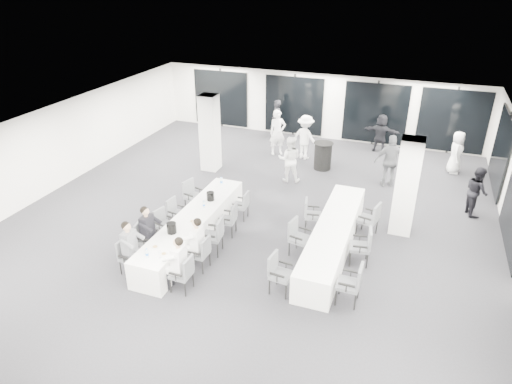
{
  "coord_description": "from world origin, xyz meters",
  "views": [
    {
      "loc": [
        4.23,
        -10.99,
        6.84
      ],
      "look_at": [
        0.24,
        -0.2,
        1.12
      ],
      "focal_mm": 32.0,
      "sensor_mm": 36.0,
      "label": 1
    }
  ],
  "objects_px": {
    "chair_side_right_mid": "(363,244)",
    "chair_side_right_far": "(371,218)",
    "banquet_table_main": "(193,228)",
    "chair_main_left_near": "(128,254)",
    "standing_guest_g": "(276,117)",
    "ice_bucket_far": "(210,196)",
    "chair_side_left_near": "(278,271)",
    "standing_guest_b": "(290,156)",
    "standing_guest_e": "(457,150)",
    "banquet_table_side": "(333,238)",
    "chair_main_right_mid": "(215,234)",
    "chair_main_left_far": "(192,194)",
    "chair_side_right_near": "(353,282)",
    "chair_main_left_fourth": "(175,211)",
    "chair_main_right_near": "(184,272)",
    "standing_guest_f": "(381,131)",
    "ice_bucket_near": "(172,228)",
    "standing_guest_a": "(278,130)",
    "chair_main_right_second": "(202,251)",
    "standing_guest_h": "(477,188)",
    "cocktail_table": "(323,156)",
    "chair_side_left_far": "(310,213)",
    "standing_guest_c": "(305,134)",
    "standing_guest_d": "(391,158)",
    "chair_main_right_fourth": "(230,218)",
    "chair_main_right_far": "(242,204)",
    "chair_main_left_mid": "(163,222)",
    "chair_side_left_mid": "(298,235)",
    "chair_main_left_second": "(145,237)"
  },
  "relations": [
    {
      "from": "chair_side_left_mid",
      "to": "chair_main_left_second",
      "type": "bearing_deg",
      "value": -57.45
    },
    {
      "from": "chair_main_right_second",
      "to": "chair_side_right_mid",
      "type": "bearing_deg",
      "value": -64.65
    },
    {
      "from": "chair_side_left_near",
      "to": "standing_guest_b",
      "type": "distance_m",
      "value": 6.16
    },
    {
      "from": "standing_guest_a",
      "to": "standing_guest_c",
      "type": "height_order",
      "value": "standing_guest_a"
    },
    {
      "from": "chair_main_left_fourth",
      "to": "chair_main_right_near",
      "type": "xyz_separation_m",
      "value": [
        1.66,
        -2.54,
        0.03
      ]
    },
    {
      "from": "chair_main_left_near",
      "to": "standing_guest_f",
      "type": "xyz_separation_m",
      "value": [
        4.83,
        10.55,
        0.38
      ]
    },
    {
      "from": "chair_main_left_far",
      "to": "cocktail_table",
      "type": "bearing_deg",
      "value": 160.7
    },
    {
      "from": "chair_side_right_mid",
      "to": "standing_guest_h",
      "type": "relative_size",
      "value": 0.57
    },
    {
      "from": "standing_guest_b",
      "to": "ice_bucket_far",
      "type": "height_order",
      "value": "standing_guest_b"
    },
    {
      "from": "cocktail_table",
      "to": "chair_side_left_far",
      "type": "distance_m",
      "value": 4.49
    },
    {
      "from": "banquet_table_main",
      "to": "chair_main_right_near",
      "type": "height_order",
      "value": "chair_main_right_near"
    },
    {
      "from": "chair_main_left_fourth",
      "to": "standing_guest_d",
      "type": "xyz_separation_m",
      "value": [
        5.51,
        4.96,
        0.54
      ]
    },
    {
      "from": "chair_main_left_far",
      "to": "chair_side_right_near",
      "type": "relative_size",
      "value": 0.96
    },
    {
      "from": "chair_main_right_near",
      "to": "chair_main_left_fourth",
      "type": "bearing_deg",
      "value": 33.73
    },
    {
      "from": "chair_main_left_far",
      "to": "chair_main_right_far",
      "type": "distance_m",
      "value": 1.66
    },
    {
      "from": "chair_main_left_fourth",
      "to": "ice_bucket_near",
      "type": "relative_size",
      "value": 3.14
    },
    {
      "from": "chair_main_right_near",
      "to": "standing_guest_f",
      "type": "height_order",
      "value": "standing_guest_f"
    },
    {
      "from": "chair_main_left_fourth",
      "to": "standing_guest_b",
      "type": "height_order",
      "value": "standing_guest_b"
    },
    {
      "from": "chair_main_right_near",
      "to": "chair_main_right_second",
      "type": "distance_m",
      "value": 0.91
    },
    {
      "from": "banquet_table_main",
      "to": "chair_main_left_near",
      "type": "height_order",
      "value": "chair_main_left_near"
    },
    {
      "from": "standing_guest_c",
      "to": "ice_bucket_near",
      "type": "distance_m",
      "value": 7.97
    },
    {
      "from": "chair_main_left_far",
      "to": "standing_guest_f",
      "type": "distance_m",
      "value": 8.62
    },
    {
      "from": "banquet_table_main",
      "to": "chair_main_right_mid",
      "type": "height_order",
      "value": "chair_main_right_mid"
    },
    {
      "from": "chair_main_right_mid",
      "to": "standing_guest_a",
      "type": "xyz_separation_m",
      "value": [
        -0.66,
        7.35,
        0.44
      ]
    },
    {
      "from": "standing_guest_a",
      "to": "chair_main_left_near",
      "type": "bearing_deg",
      "value": -132.36
    },
    {
      "from": "standing_guest_d",
      "to": "chair_main_left_mid",
      "type": "bearing_deg",
      "value": 30.11
    },
    {
      "from": "chair_side_left_far",
      "to": "standing_guest_g",
      "type": "bearing_deg",
      "value": -166.12
    },
    {
      "from": "standing_guest_e",
      "to": "standing_guest_b",
      "type": "bearing_deg",
      "value": 120.63
    },
    {
      "from": "standing_guest_c",
      "to": "standing_guest_d",
      "type": "xyz_separation_m",
      "value": [
        3.35,
        -1.45,
        0.05
      ]
    },
    {
      "from": "standing_guest_g",
      "to": "ice_bucket_far",
      "type": "relative_size",
      "value": 7.71
    },
    {
      "from": "chair_main_right_fourth",
      "to": "standing_guest_f",
      "type": "bearing_deg",
      "value": -27.44
    },
    {
      "from": "chair_main_left_mid",
      "to": "standing_guest_b",
      "type": "relative_size",
      "value": 0.47
    },
    {
      "from": "chair_main_left_fourth",
      "to": "chair_main_right_near",
      "type": "relative_size",
      "value": 0.94
    },
    {
      "from": "chair_main_right_far",
      "to": "chair_side_right_far",
      "type": "height_order",
      "value": "chair_side_right_far"
    },
    {
      "from": "standing_guest_e",
      "to": "banquet_table_side",
      "type": "bearing_deg",
      "value": 158.31
    },
    {
      "from": "chair_main_right_mid",
      "to": "chair_main_right_fourth",
      "type": "xyz_separation_m",
      "value": [
        -0.01,
        0.99,
        -0.05
      ]
    },
    {
      "from": "chair_main_right_mid",
      "to": "chair_side_left_far",
      "type": "bearing_deg",
      "value": -51.53
    },
    {
      "from": "chair_main_left_near",
      "to": "standing_guest_h",
      "type": "height_order",
      "value": "standing_guest_h"
    },
    {
      "from": "banquet_table_main",
      "to": "chair_main_right_mid",
      "type": "bearing_deg",
      "value": -23.74
    },
    {
      "from": "standing_guest_b",
      "to": "standing_guest_c",
      "type": "distance_m",
      "value": 2.24
    },
    {
      "from": "chair_main_left_mid",
      "to": "chair_main_right_near",
      "type": "xyz_separation_m",
      "value": [
        1.65,
        -1.87,
        0.03
      ]
    },
    {
      "from": "chair_main_right_mid",
      "to": "standing_guest_c",
      "type": "distance_m",
      "value": 7.3
    },
    {
      "from": "chair_main_left_near",
      "to": "standing_guest_b",
      "type": "xyz_separation_m",
      "value": [
        2.19,
        6.53,
        0.42
      ]
    },
    {
      "from": "chair_main_left_fourth",
      "to": "standing_guest_e",
      "type": "distance_m",
      "value": 10.35
    },
    {
      "from": "chair_main_right_mid",
      "to": "chair_side_right_mid",
      "type": "bearing_deg",
      "value": -83.7
    },
    {
      "from": "chair_side_right_near",
      "to": "chair_side_right_far",
      "type": "xyz_separation_m",
      "value": [
        -0.0,
        3.05,
        0.0
      ]
    },
    {
      "from": "chair_side_right_mid",
      "to": "chair_side_right_far",
      "type": "distance_m",
      "value": 1.41
    },
    {
      "from": "chair_main_right_fourth",
      "to": "standing_guest_e",
      "type": "distance_m",
      "value": 9.09
    },
    {
      "from": "chair_main_left_fourth",
      "to": "chair_side_left_far",
      "type": "xyz_separation_m",
      "value": [
        3.7,
        1.19,
        0.04
      ]
    },
    {
      "from": "standing_guest_a",
      "to": "chair_main_right_fourth",
      "type": "bearing_deg",
      "value": -120.0
    }
  ]
}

